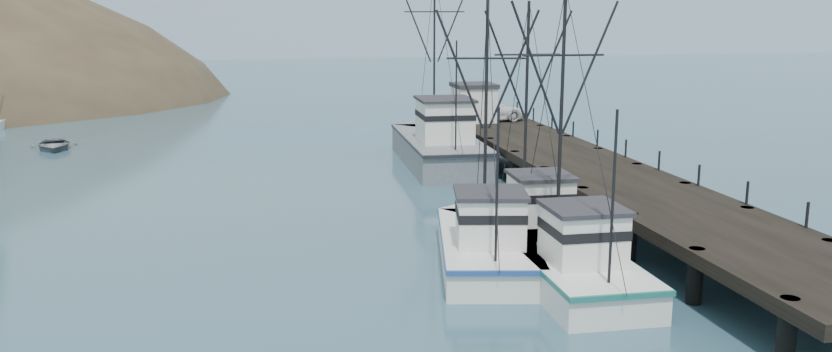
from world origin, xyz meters
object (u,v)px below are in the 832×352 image
(pier_shed, at_px, (474,102))
(pickup_truck, at_px, (487,110))
(motorboat, at_px, (54,149))
(work_vessel, at_px, (438,145))
(trawler_near, at_px, (566,260))
(trawler_mid, at_px, (486,243))
(pier, at_px, (591,171))
(trawler_far, at_px, (529,222))

(pier_shed, bearing_deg, pickup_truck, 0.00)
(motorboat, bearing_deg, work_vessel, -34.21)
(trawler_near, bearing_deg, pickup_truck, 79.34)
(trawler_mid, bearing_deg, pier, 47.02)
(trawler_mid, height_order, trawler_far, trawler_mid)
(work_vessel, xyz_separation_m, pickup_truck, (4.97, 5.53, 1.56))
(trawler_near, distance_m, work_vessel, 24.37)
(pier_shed, xyz_separation_m, motorboat, (-30.48, 5.62, -3.42))
(pickup_truck, bearing_deg, trawler_far, 160.83)
(pier, bearing_deg, trawler_far, -131.78)
(trawler_near, xyz_separation_m, work_vessel, (0.66, 24.35, 0.41))
(pier, distance_m, pier_shed, 18.14)
(pier, distance_m, trawler_far, 8.43)
(pier, height_order, trawler_mid, trawler_mid)
(trawler_mid, xyz_separation_m, pier_shed, (6.90, 27.01, 2.60))
(trawler_far, relative_size, motorboat, 2.29)
(trawler_near, xyz_separation_m, pier_shed, (4.61, 29.88, 2.60))
(pier, relative_size, trawler_mid, 4.02)
(pier_shed, xyz_separation_m, pickup_truck, (1.02, 0.00, -0.63))
(motorboat, bearing_deg, pier_shed, -21.86)
(work_vessel, bearing_deg, pier, -66.40)
(trawler_near, distance_m, trawler_far, 5.65)
(trawler_far, distance_m, pickup_truck, 24.86)
(pickup_truck, bearing_deg, motorboat, 72.59)
(work_vessel, relative_size, motorboat, 3.29)
(trawler_near, bearing_deg, pier_shed, 81.23)
(pier, distance_m, work_vessel, 13.62)
(pier, distance_m, trawler_mid, 12.35)
(trawler_near, height_order, trawler_far, trawler_near)
(pier, height_order, trawler_far, trawler_far)
(trawler_near, distance_m, motorboat, 43.94)
(trawler_mid, height_order, motorboat, trawler_mid)
(trawler_near, height_order, pickup_truck, trawler_near)
(pier, distance_m, pickup_truck, 18.04)
(trawler_near, height_order, pier_shed, trawler_near)
(work_vessel, distance_m, motorboat, 28.81)
(pier, bearing_deg, motorboat, 143.55)
(pier_shed, bearing_deg, trawler_mid, -104.33)
(trawler_near, relative_size, pickup_truck, 1.97)
(trawler_near, distance_m, pier_shed, 30.34)
(trawler_mid, xyz_separation_m, work_vessel, (2.95, 21.49, 0.41))
(trawler_far, bearing_deg, pier, 48.22)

